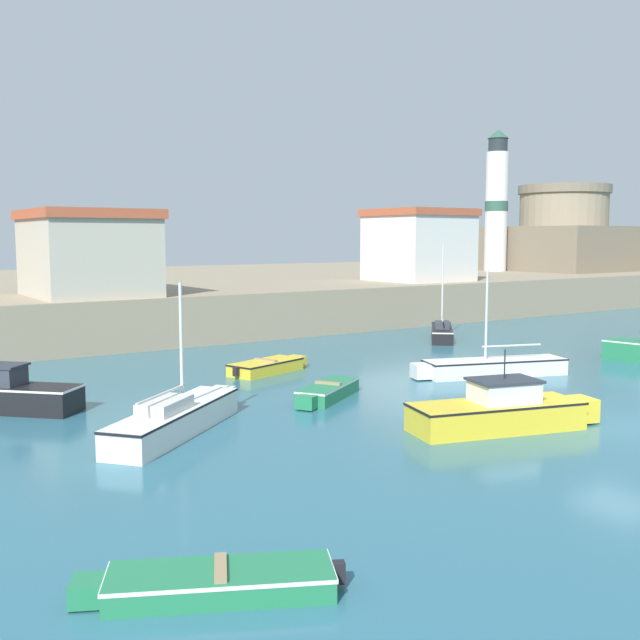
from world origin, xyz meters
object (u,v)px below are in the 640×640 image
dinghy_green_7 (327,391)px  sailboat_white_9 (492,367)px  dinghy_green_8 (214,581)px  lighthouse (497,203)px  harbor_shed_mid_row (88,253)px  motorboat_yellow_2 (502,411)px  fortress (563,239)px  sailboat_black_1 (442,331)px  harbor_shed_far_end (418,245)px  sailboat_white_0 (177,417)px  dinghy_yellow_3 (268,366)px

dinghy_green_7 → sailboat_white_9: sailboat_white_9 is taller
dinghy_green_8 → lighthouse: lighthouse is taller
dinghy_green_8 → harbor_shed_mid_row: size_ratio=0.57×
motorboat_yellow_2 → fortress: (43.27, 31.67, 5.02)m
fortress → lighthouse: size_ratio=1.04×
sailboat_black_1 → harbor_shed_far_end: bearing=55.2°
sailboat_black_1 → lighthouse: 29.52m
sailboat_black_1 → fortress: fortress is taller
motorboat_yellow_2 → sailboat_white_0: bearing=148.5°
fortress → dinghy_green_7: bearing=-150.9°
fortress → harbor_shed_far_end: bearing=-165.6°
dinghy_green_8 → lighthouse: size_ratio=0.33×
sailboat_white_0 → lighthouse: lighthouse is taller
lighthouse → harbor_shed_far_end: lighthouse is taller
harbor_shed_mid_row → sailboat_black_1: bearing=-27.0°
dinghy_yellow_3 → dinghy_green_7: same height
fortress → lighthouse: bearing=171.4°
sailboat_white_0 → sailboat_black_1: bearing=27.4°
sailboat_white_9 → dinghy_yellow_3: bearing=141.5°
sailboat_white_0 → dinghy_yellow_3: bearing=44.5°
dinghy_green_7 → harbor_shed_mid_row: bearing=98.7°
lighthouse → harbor_shed_mid_row: lighthouse is taller
dinghy_yellow_3 → sailboat_white_9: sailboat_white_9 is taller
sailboat_black_1 → lighthouse: lighthouse is taller
sailboat_white_0 → motorboat_yellow_2: size_ratio=0.96×
motorboat_yellow_2 → harbor_shed_mid_row: size_ratio=0.85×
dinghy_yellow_3 → lighthouse: lighthouse is taller
sailboat_black_1 → fortress: (30.65, 15.74, 5.15)m
sailboat_white_0 → lighthouse: (43.58, 27.78, 8.40)m
dinghy_yellow_3 → harbor_shed_mid_row: size_ratio=0.57×
fortress → sailboat_black_1: bearing=-152.8°
sailboat_white_9 → harbor_shed_far_end: size_ratio=1.06×
sailboat_white_9 → lighthouse: size_ratio=0.53×
dinghy_green_7 → lighthouse: bearing=35.4°
harbor_shed_mid_row → dinghy_yellow_3: bearing=-73.5°
harbor_shed_mid_row → sailboat_white_9: bearing=-58.8°
motorboat_yellow_2 → dinghy_green_8: (-11.89, -4.67, -0.34)m
dinghy_yellow_3 → sailboat_black_1: bearing=15.0°
sailboat_white_0 → sailboat_white_9: sailboat_white_0 is taller
sailboat_white_0 → dinghy_green_7: sailboat_white_0 is taller
lighthouse → dinghy_green_7: bearing=-144.6°
sailboat_white_0 → motorboat_yellow_2: 9.75m
motorboat_yellow_2 → harbor_shed_mid_row: (-4.73, 24.78, 4.40)m
sailboat_white_0 → harbor_shed_far_end: harbor_shed_far_end is taller
dinghy_yellow_3 → fortress: size_ratio=0.31×
dinghy_green_8 → sailboat_white_9: bearing=31.1°
lighthouse → sailboat_white_0: bearing=-147.5°
sailboat_white_0 → harbor_shed_far_end: bearing=36.5°
motorboat_yellow_2 → dinghy_green_7: (-1.94, 6.48, -0.28)m
sailboat_white_0 → dinghy_green_8: bearing=-110.1°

